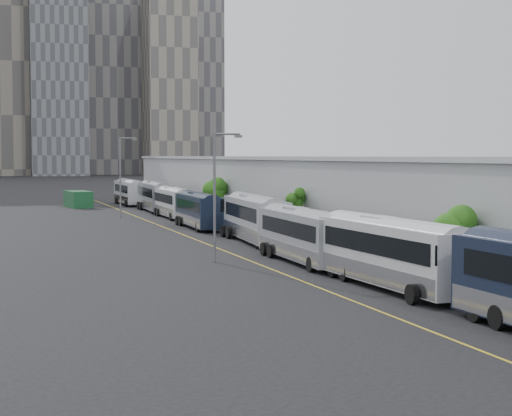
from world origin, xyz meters
name	(u,v)px	position (x,y,z in m)	size (l,w,h in m)	color
sidewalk	(350,246)	(9.00, 55.00, 0.06)	(10.00, 170.00, 0.12)	gray
lane_line	(224,251)	(-1.50, 55.00, 0.01)	(0.12, 160.00, 0.02)	gold
depot	(395,202)	(12.99, 55.00, 3.51)	(12.45, 160.40, 7.20)	gray
skyline	(24,38)	(-2.90, 324.16, 50.85)	(145.00, 64.00, 120.00)	slate
bus_2	(392,259)	(2.11, 34.09, 1.64)	(3.26, 13.37, 3.88)	silver
bus_3	(304,240)	(1.66, 46.27, 1.56)	(2.88, 12.70, 3.70)	gray
bus_4	(255,222)	(2.80, 60.51, 1.67)	(3.78, 13.68, 3.95)	#9FA0A9
bus_5	(199,213)	(1.64, 75.32, 1.50)	(2.81, 12.26, 3.57)	black
bus_6	(173,205)	(2.26, 90.19, 1.50)	(2.73, 12.20, 3.56)	silver
bus_7	(155,199)	(2.48, 102.01, 1.66)	(3.22, 13.51, 3.92)	slate
bus_8	(129,194)	(1.75, 117.98, 1.58)	(2.86, 12.82, 3.74)	#ABAEB5
tree_1	(453,230)	(5.55, 33.56, 3.20)	(2.50, 2.50, 4.46)	black
tree_2	(295,202)	(6.14, 59.89, 3.38)	(1.33, 1.33, 4.12)	black
tree_3	(214,190)	(5.53, 83.81, 3.51)	(2.54, 2.54, 4.79)	black
street_lamp_near	(217,188)	(-3.84, 48.34, 5.10)	(2.04, 0.22, 8.83)	#59595E
street_lamp_far	(122,172)	(-3.62, 90.88, 5.39)	(2.04, 0.22, 9.38)	#59595E
shipping_container	(78,199)	(-6.14, 114.12, 1.15)	(2.75, 6.36, 2.31)	#144323
suv	(84,196)	(-3.11, 133.45, 0.75)	(2.50, 5.43, 1.51)	black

